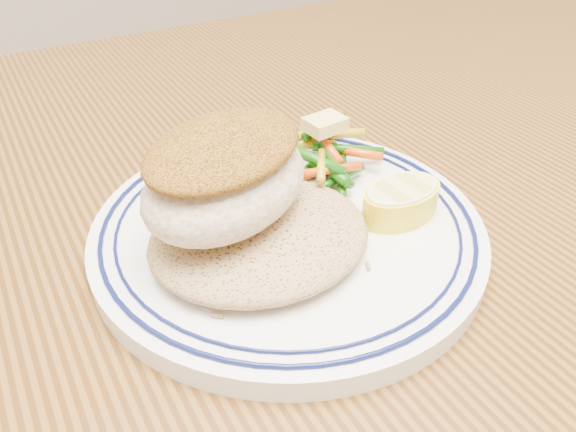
# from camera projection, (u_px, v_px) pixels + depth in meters

# --- Properties ---
(dining_table) EXTENTS (1.50, 0.90, 0.75)m
(dining_table) POSITION_uv_depth(u_px,v_px,m) (262.00, 321.00, 0.45)
(dining_table) COLOR #46290E
(dining_table) RESTS_ON ground
(plate) EXTENTS (0.26, 0.26, 0.02)m
(plate) POSITION_uv_depth(u_px,v_px,m) (288.00, 229.00, 0.37)
(plate) COLOR white
(plate) RESTS_ON dining_table
(rice_pilaf) EXTENTS (0.14, 0.12, 0.03)m
(rice_pilaf) POSITION_uv_depth(u_px,v_px,m) (260.00, 231.00, 0.34)
(rice_pilaf) COLOR #9B7B4D
(rice_pilaf) RESTS_ON plate
(fish_fillet) EXTENTS (0.14, 0.13, 0.06)m
(fish_fillet) POSITION_uv_depth(u_px,v_px,m) (225.00, 174.00, 0.32)
(fish_fillet) COLOR beige
(fish_fillet) RESTS_ON rice_pilaf
(vegetable_pile) EXTENTS (0.10, 0.09, 0.03)m
(vegetable_pile) POSITION_uv_depth(u_px,v_px,m) (316.00, 155.00, 0.41)
(vegetable_pile) COLOR #D0440A
(vegetable_pile) RESTS_ON plate
(butter_pat) EXTENTS (0.03, 0.02, 0.01)m
(butter_pat) POSITION_uv_depth(u_px,v_px,m) (325.00, 124.00, 0.41)
(butter_pat) COLOR #EDDA74
(butter_pat) RESTS_ON vegetable_pile
(lemon_wedge) EXTENTS (0.06, 0.06, 0.02)m
(lemon_wedge) POSITION_uv_depth(u_px,v_px,m) (401.00, 199.00, 0.37)
(lemon_wedge) COLOR yellow
(lemon_wedge) RESTS_ON plate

